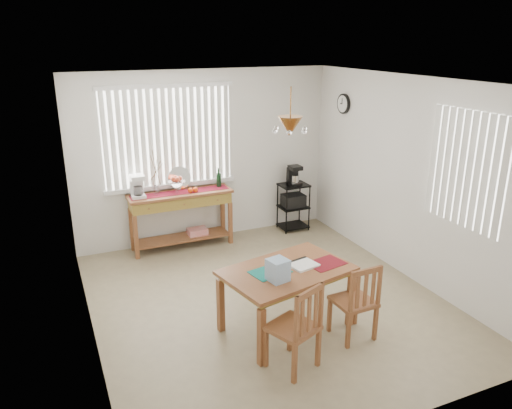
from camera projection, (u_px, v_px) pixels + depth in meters
name	position (u px, v px, depth m)	size (l,w,h in m)	color
ground	(267.00, 301.00, 6.05)	(4.00, 4.50, 0.01)	#9A8A68
room_shell	(267.00, 165.00, 5.51)	(4.20, 4.70, 2.70)	white
sideboard	(181.00, 206.00, 7.41)	(1.53, 0.43, 0.86)	brown
sideboard_items	(162.00, 185.00, 7.21)	(1.45, 0.36, 0.66)	maroon
wire_cart	(293.00, 202.00, 8.16)	(0.45, 0.36, 0.77)	black
cart_items	(294.00, 175.00, 8.02)	(0.18, 0.22, 0.32)	black
dining_table	(287.00, 276.00, 5.29)	(1.47, 1.11, 0.71)	brown
table_items	(284.00, 269.00, 5.08)	(1.09, 0.49, 0.23)	#157B70
chair_left	(296.00, 328.00, 4.69)	(0.54, 0.54, 0.90)	brown
chair_right	(356.00, 302.00, 5.18)	(0.41, 0.41, 0.87)	brown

